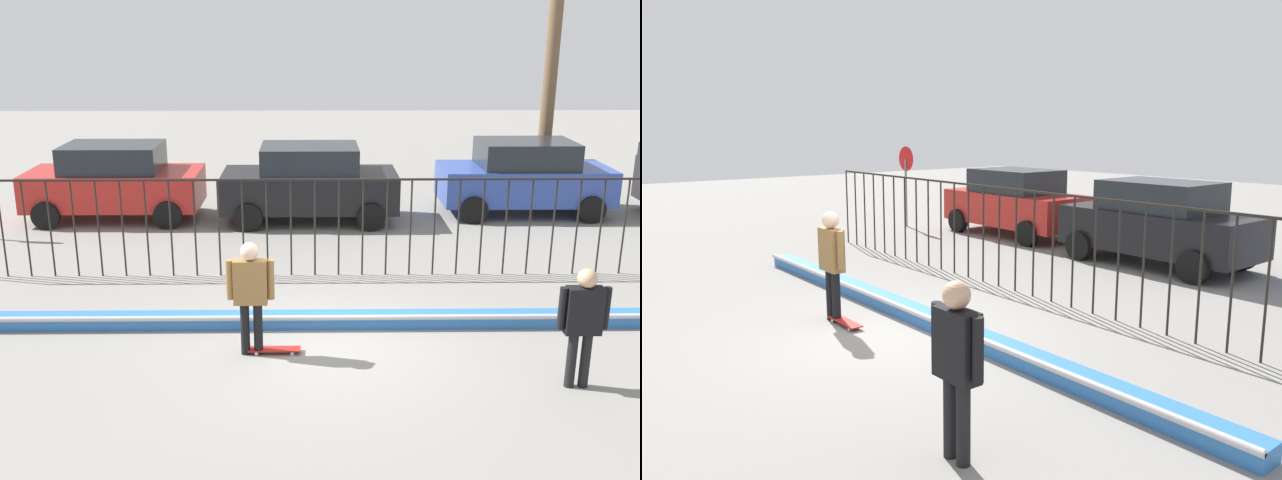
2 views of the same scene
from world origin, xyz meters
TOP-DOWN VIEW (x-y plane):
  - ground_plane at (0.00, 0.00)m, footprint 60.00×60.00m
  - bowl_coping_ledge at (0.00, 0.67)m, footprint 11.00×0.41m
  - perimeter_fence at (-0.00, 3.19)m, footprint 14.04×0.04m
  - skateboarder at (-0.98, -0.34)m, footprint 0.71×0.27m
  - skateboard at (-0.64, -0.32)m, footprint 0.80×0.20m
  - camera_operator at (3.58, -1.43)m, footprint 0.70×0.26m
  - parked_car_red at (-4.99, 7.52)m, footprint 4.30×2.12m
  - parked_car_black at (-0.10, 7.27)m, footprint 4.30×2.12m
  - stop_sign at (-8.30, 5.97)m, footprint 0.76×0.07m

SIDE VIEW (x-z plane):
  - ground_plane at x=0.00m, z-range 0.00..0.00m
  - skateboard at x=-0.64m, z-range 0.02..0.10m
  - bowl_coping_ledge at x=0.00m, z-range -0.01..0.25m
  - parked_car_red at x=-4.99m, z-range 0.02..1.92m
  - parked_car_black at x=-0.10m, z-range 0.02..1.92m
  - camera_operator at x=3.58m, z-range 0.17..1.89m
  - skateboarder at x=-0.98m, z-range 0.18..1.94m
  - perimeter_fence at x=0.00m, z-range 0.21..2.16m
  - stop_sign at x=-8.30m, z-range 0.37..2.87m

